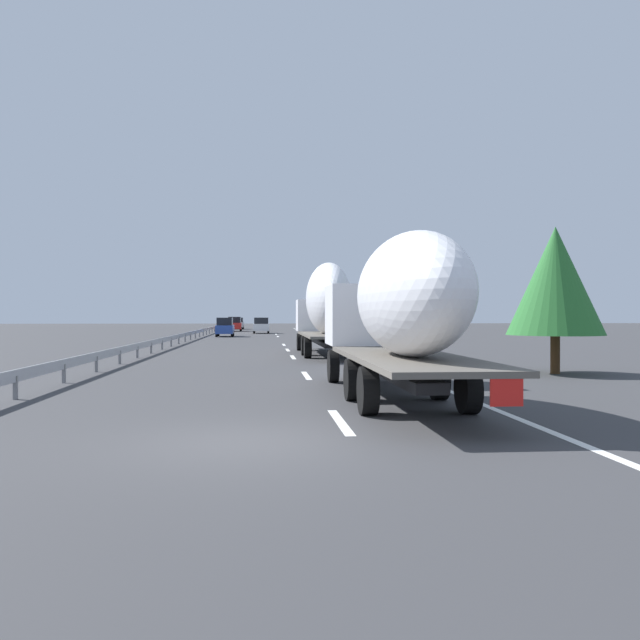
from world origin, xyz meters
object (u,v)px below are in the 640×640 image
Objects in this scene: road_sign at (336,315)px; truck_lead at (326,305)px; car_red_compact at (235,324)px; car_white_van at (261,325)px; car_silver_hatch at (238,323)px; car_blue_sedan at (225,327)px; truck_trailing at (398,308)px.

truck_lead is at bearing 172.18° from road_sign.
car_red_compact is 11.26m from car_white_van.
car_red_compact reaches higher than car_silver_hatch.
road_sign is (-33.07, -10.22, 1.22)m from car_red_compact.
car_blue_sedan reaches higher than car_white_van.
truck_trailing is 74.75m from car_red_compact.
road_sign is at bearing -7.82° from truck_lead.
road_sign is at bearing -167.72° from car_silver_hatch.
car_silver_hatch is (88.66, 7.21, -1.40)m from truck_trailing.
car_silver_hatch is at bearing 0.36° from car_red_compact.
car_red_compact is at bearing 18.71° from car_white_van.
car_white_van is (45.00, 3.51, -1.75)m from truck_lead.
car_white_van is 23.40m from road_sign.
car_blue_sedan is at bearing 179.89° from car_red_compact.
car_white_van is (-24.92, -3.70, 0.02)m from car_silver_hatch.
car_white_van is at bearing -161.29° from car_red_compact.
car_blue_sedan is at bearing 12.34° from truck_lead.
truck_trailing is at bearing 175.71° from road_sign.
truck_lead reaches higher than car_red_compact.
car_silver_hatch is (69.92, 7.21, -1.78)m from truck_lead.
truck_trailing is at bearing -175.35° from car_silver_hatch.
truck_trailing is 2.97× the size of car_blue_sedan.
car_blue_sedan is (32.71, 7.16, -1.74)m from truck_lead.
truck_lead is 18.74m from truck_trailing.
truck_trailing is 3.01× the size of car_white_van.
truck_lead is at bearing -174.12° from car_silver_hatch.
car_blue_sedan is 0.99× the size of car_red_compact.
road_sign is at bearing -163.58° from car_white_van.
car_blue_sedan reaches higher than car_silver_hatch.
road_sign reaches higher than car_blue_sedan.
truck_lead reaches higher than car_white_van.
truck_lead is at bearing -175.54° from car_white_van.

